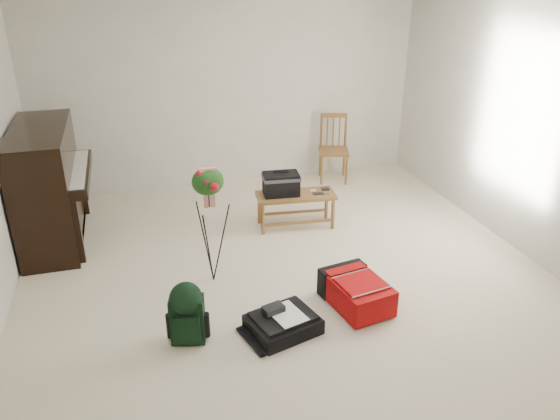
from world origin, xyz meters
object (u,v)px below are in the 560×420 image
object	(u,v)px
bench	(286,188)
red_suitcase	(354,289)
dining_chair	(333,149)
green_backpack	(187,310)
piano	(50,188)
flower_stand	(211,226)
black_duffel	(283,323)

from	to	relation	value
bench	red_suitcase	bearing A→B (deg)	-78.79
dining_chair	green_backpack	bearing A→B (deg)	-112.06
piano	dining_chair	distance (m)	3.62
green_backpack	red_suitcase	bearing A→B (deg)	18.14
green_backpack	flower_stand	xyz separation A→B (m)	(0.34, 0.85, 0.28)
piano	bench	size ratio (longest dim) A/B	1.64
piano	bench	xyz separation A→B (m)	(2.49, -0.41, -0.12)
piano	red_suitcase	size ratio (longest dim) A/B	2.15
bench	red_suitcase	xyz separation A→B (m)	(0.15, -1.63, -0.34)
bench	piano	bearing A→B (deg)	176.58
piano	red_suitcase	world-z (taller)	piano
green_backpack	flower_stand	distance (m)	0.96
flower_stand	dining_chair	bearing A→B (deg)	44.49
dining_chair	red_suitcase	bearing A→B (deg)	-90.86
piano	green_backpack	size ratio (longest dim) A/B	2.83
bench	red_suitcase	world-z (taller)	bench
red_suitcase	green_backpack	size ratio (longest dim) A/B	1.32
flower_stand	bench	bearing A→B (deg)	40.33
bench	green_backpack	size ratio (longest dim) A/B	1.73
piano	dining_chair	bearing A→B (deg)	13.30
dining_chair	flower_stand	bearing A→B (deg)	-117.09
bench	dining_chair	size ratio (longest dim) A/B	1.02
bench	dining_chair	distance (m)	1.62
dining_chair	flower_stand	distance (m)	2.96
dining_chair	flower_stand	world-z (taller)	flower_stand
red_suitcase	green_backpack	bearing A→B (deg)	174.96
red_suitcase	flower_stand	distance (m)	1.42
piano	black_duffel	xyz separation A→B (m)	(1.91, -2.26, -0.52)
piano	green_backpack	world-z (taller)	piano
piano	bench	world-z (taller)	piano
red_suitcase	black_duffel	xyz separation A→B (m)	(-0.72, -0.21, -0.06)
piano	bench	bearing A→B (deg)	-9.33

